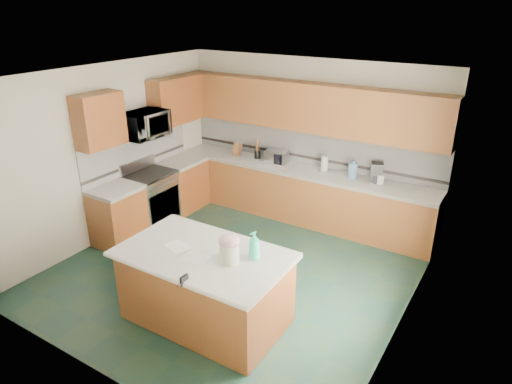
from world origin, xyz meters
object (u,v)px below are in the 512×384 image
Objects in this scene: toaster_oven at (276,157)px; treat_jar at (229,253)px; island_base at (206,289)px; knife_block at (237,149)px; soap_bottle_island at (254,245)px; island_top at (204,255)px; coffee_maker at (376,172)px.

treat_jar is at bearing -77.45° from toaster_oven.
knife_block is (-1.62, 3.09, 0.60)m from island_base.
soap_bottle_island is 3.63m from knife_block.
coffee_maker reaches higher than island_top.
treat_jar is at bearing -2.31° from island_base.
treat_jar is 1.01× the size of knife_block.
treat_jar is 3.68m from knife_block.
toaster_oven reaches higher than island_top.
island_top is at bearing -126.42° from coffee_maker.
knife_block reaches higher than island_top.
island_base is at bearing -60.73° from knife_block.
island_top reaches higher than island_base.
coffee_maker is (2.57, 0.03, 0.05)m from knife_block.
soap_bottle_island reaches higher than toaster_oven.
toaster_oven is (0.82, 0.00, -0.00)m from knife_block.
soap_bottle_island is 2.95m from coffee_maker.
treat_jar is (0.36, -0.01, 0.14)m from island_top.
toaster_oven is (-0.80, 3.09, 0.60)m from island_base.
soap_bottle_island reaches higher than coffee_maker.
treat_jar reaches higher than island_base.
toaster_oven is at bearing 1.55° from knife_block.
knife_block is 0.82m from toaster_oven.
knife_block is at bearing 171.90° from toaster_oven.
coffee_maker reaches higher than treat_jar.
knife_block is at bearing 117.46° from island_top.
coffee_maker is at bearing 2.22° from knife_block.
toaster_oven is (-1.17, 3.10, -0.00)m from treat_jar.
island_base is at bearing -83.51° from toaster_oven.
knife_block is (-2.18, 2.90, -0.05)m from soap_bottle_island.
soap_bottle_island is 0.87× the size of toaster_oven.
coffee_maker is at bearing 97.13° from soap_bottle_island.
treat_jar is at bearing -118.65° from soap_bottle_island.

